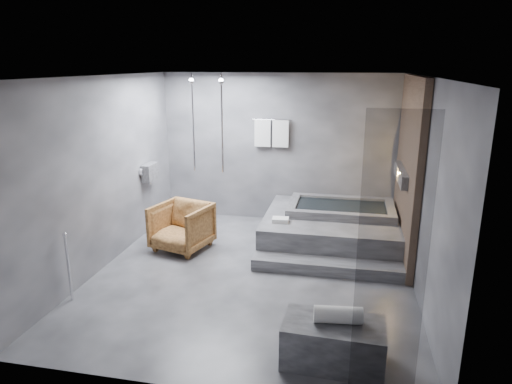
# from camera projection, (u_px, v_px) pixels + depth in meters

# --- Properties ---
(room) EXTENTS (5.00, 5.04, 2.82)m
(room) POSITION_uv_depth(u_px,v_px,m) (284.00, 155.00, 6.33)
(room) COLOR #323234
(room) RESTS_ON ground
(tub_deck) EXTENTS (2.20, 2.00, 0.50)m
(tub_deck) POSITION_uv_depth(u_px,v_px,m) (331.00, 229.00, 7.75)
(tub_deck) COLOR #37373A
(tub_deck) RESTS_ON ground
(tub_step) EXTENTS (2.20, 0.36, 0.18)m
(tub_step) POSITION_uv_depth(u_px,v_px,m) (327.00, 267.00, 6.68)
(tub_step) COLOR #37373A
(tub_step) RESTS_ON ground
(concrete_bench) EXTENTS (1.04, 0.60, 0.46)m
(concrete_bench) POSITION_uv_depth(u_px,v_px,m) (333.00, 343.00, 4.63)
(concrete_bench) COLOR #343437
(concrete_bench) RESTS_ON ground
(driftwood_chair) EXTENTS (1.02, 1.04, 0.77)m
(driftwood_chair) POSITION_uv_depth(u_px,v_px,m) (182.00, 227.00, 7.46)
(driftwood_chair) COLOR #4F2E13
(driftwood_chair) RESTS_ON ground
(rolled_towel) EXTENTS (0.50, 0.22, 0.17)m
(rolled_towel) POSITION_uv_depth(u_px,v_px,m) (338.00, 315.00, 4.55)
(rolled_towel) COLOR white
(rolled_towel) RESTS_ON concrete_bench
(deck_towel) EXTENTS (0.27, 0.21, 0.07)m
(deck_towel) POSITION_uv_depth(u_px,v_px,m) (280.00, 220.00, 7.33)
(deck_towel) COLOR silver
(deck_towel) RESTS_ON tub_deck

